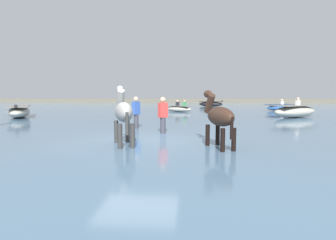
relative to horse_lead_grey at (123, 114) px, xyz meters
name	(u,v)px	position (x,y,z in m)	size (l,w,h in m)	color
ground_plane	(138,150)	(0.26, 0.72, -1.18)	(120.00, 120.00, 0.00)	#666051
water_surface	(165,118)	(0.26, 10.72, -1.04)	(90.00, 90.00, 0.28)	slate
horse_lead_grey	(123,114)	(0.00, 0.00, 0.00)	(0.95, 1.82, 1.99)	gray
horse_trailing_dark_bay	(219,118)	(2.67, -0.25, -0.09)	(0.89, 1.68, 1.85)	#382319
boat_distant_west	(211,104)	(4.37, 26.41, -0.58)	(3.00, 1.69, 1.09)	black
boat_mid_outer	(19,112)	(-8.90, 9.21, -0.54)	(2.89, 4.02, 0.85)	#B2AD9E
boat_far_offshore	(281,107)	(9.95, 17.99, -0.61)	(3.10, 2.20, 1.04)	#28518E
boat_distant_east	(295,111)	(8.49, 10.48, -0.51)	(3.81, 3.36, 1.25)	#B2AD9E
boat_near_starboard	(178,109)	(0.92, 15.63, -0.62)	(2.58, 2.18, 0.99)	#B2AD9E
person_spectator_far	(136,115)	(-0.39, 3.94, -0.31)	(0.34, 0.38, 1.63)	#383842
person_wading_close	(163,118)	(0.89, 2.47, -0.31)	(0.38, 0.35, 1.63)	#383842
far_shoreline	(181,101)	(0.26, 42.08, -0.68)	(80.00, 2.40, 0.99)	#605B4C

